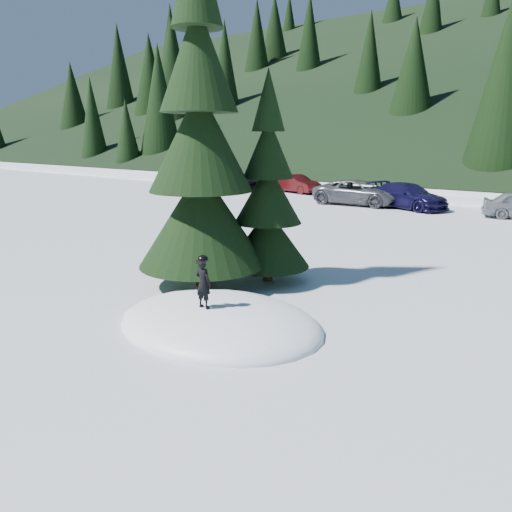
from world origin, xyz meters
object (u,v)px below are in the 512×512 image
Objects in this scene: spruce_short at (268,202)px; child_skier at (203,283)px; car_2 at (358,193)px; spruce_tall at (200,154)px; car_0 at (234,180)px; car_3 at (407,196)px; car_1 at (296,184)px.

child_skier is at bearing -72.13° from spruce_short.
child_skier is 0.20× the size of car_2.
spruce_tall is at bearing -46.81° from child_skier.
spruce_tall reaches higher than car_0.
spruce_short reaches higher than car_3.
spruce_tall is 2.11m from spruce_short.
car_2 is at bearing 104.09° from spruce_tall.
car_0 is at bearing 132.94° from spruce_short.
car_3 is at bearing 98.92° from spruce_short.
spruce_short is 23.21m from car_0.
car_0 is 0.85× the size of car_2.
car_0 reaches higher than car_3.
car_3 is (-2.45, 15.59, -1.43)m from spruce_short.
car_2 is (6.22, -3.05, 0.08)m from car_1.
spruce_tall is at bearing -170.69° from car_2.
spruce_short reaches higher than car_0.
spruce_tall is 2.04× the size of car_0.
child_skier is at bearing -143.28° from car_0.
child_skier is 25.31m from car_1.
car_3 is at bearing -88.98° from car_2.
spruce_tall is 1.74× the size of car_2.
car_2 is at bearing 114.90° from car_3.
spruce_tall is at bearing -140.65° from car_1.
spruce_tall is 22.50m from car_1.
spruce_tall is 3.87m from child_skier.
spruce_short is 21.67m from car_1.
car_0 reaches higher than car_2.
spruce_tall reaches higher than car_1.
child_skier is 0.21× the size of car_3.
child_skier is at bearing -166.20° from car_2.
car_2 is 1.07× the size of car_3.
car_1 is (-10.41, 19.76, -2.71)m from spruce_tall.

